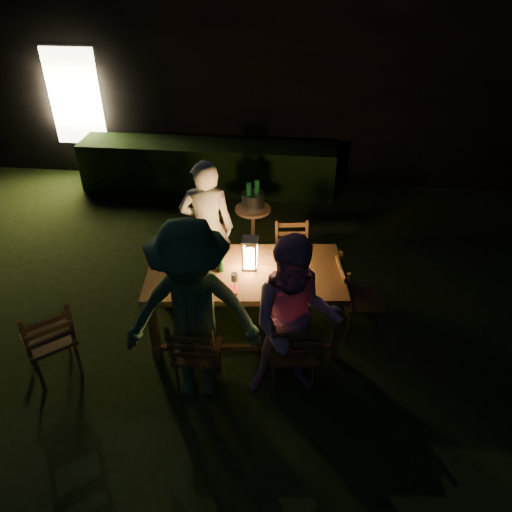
# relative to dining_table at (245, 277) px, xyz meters

# --- Properties ---
(garden_envelope) EXTENTS (40.00, 40.00, 3.20)m
(garden_envelope) POSITION_rel_dining_table_xyz_m (-0.59, 5.89, 0.83)
(garden_envelope) COLOR black
(garden_envelope) RESTS_ON ground
(dining_table) EXTENTS (2.11, 1.22, 0.84)m
(dining_table) POSITION_rel_dining_table_xyz_m (0.00, 0.00, 0.00)
(dining_table) COLOR #53371B
(dining_table) RESTS_ON ground
(chair_near_left) EXTENTS (0.42, 0.46, 0.95)m
(chair_near_left) POSITION_rel_dining_table_xyz_m (-0.36, -0.82, -0.47)
(chair_near_left) COLOR #53371B
(chair_near_left) RESTS_ON ground
(chair_near_right) EXTENTS (0.51, 0.54, 1.00)m
(chair_near_right) POSITION_rel_dining_table_xyz_m (0.54, -0.71, -0.45)
(chair_near_right) COLOR #53371B
(chair_near_right) RESTS_ON ground
(chair_far_left) EXTENTS (0.51, 0.54, 1.01)m
(chair_far_left) POSITION_rel_dining_table_xyz_m (-0.54, 0.71, -0.45)
(chair_far_left) COLOR #53371B
(chair_far_left) RESTS_ON ground
(chair_far_right) EXTENTS (0.46, 0.48, 0.89)m
(chair_far_right) POSITION_rel_dining_table_xyz_m (0.46, 0.83, -0.48)
(chair_far_right) COLOR #53371B
(chair_far_right) RESTS_ON ground
(chair_end) EXTENTS (0.54, 0.51, 0.98)m
(chair_end) POSITION_rel_dining_table_xyz_m (1.22, 0.14, -0.46)
(chair_end) COLOR #53371B
(chair_end) RESTS_ON ground
(chair_spare) EXTENTS (0.65, 0.65, 1.00)m
(chair_spare) POSITION_rel_dining_table_xyz_m (-1.81, -0.83, -0.45)
(chair_spare) COLOR #53371B
(chair_spare) RESTS_ON ground
(person_house_side) EXTENTS (0.66, 0.47, 1.70)m
(person_house_side) POSITION_rel_dining_table_xyz_m (-0.54, 0.76, 0.10)
(person_house_side) COLOR white
(person_house_side) RESTS_ON ground
(person_opp_right) EXTENTS (0.91, 0.74, 1.72)m
(person_opp_right) POSITION_rel_dining_table_xyz_m (0.54, -0.76, 0.11)
(person_opp_right) COLOR #CB8BB5
(person_opp_right) RESTS_ON ground
(person_opp_left) EXTENTS (1.29, 0.83, 1.88)m
(person_opp_left) POSITION_rel_dining_table_xyz_m (-0.35, -0.87, 0.19)
(person_opp_left) COLOR #2F5F3A
(person_opp_left) RESTS_ON ground
(lantern) EXTENTS (0.16, 0.16, 0.35)m
(lantern) POSITION_rel_dining_table_xyz_m (0.04, 0.06, 0.24)
(lantern) COLOR white
(lantern) RESTS_ON dining_table
(plate_far_left) EXTENTS (0.25, 0.25, 0.01)m
(plate_far_left) POSITION_rel_dining_table_xyz_m (-0.57, 0.16, 0.09)
(plate_far_left) COLOR white
(plate_far_left) RESTS_ON dining_table
(plate_near_left) EXTENTS (0.25, 0.25, 0.01)m
(plate_near_left) POSITION_rel_dining_table_xyz_m (-0.52, -0.28, 0.09)
(plate_near_left) COLOR white
(plate_near_left) RESTS_ON dining_table
(plate_far_right) EXTENTS (0.25, 0.25, 0.01)m
(plate_far_right) POSITION_rel_dining_table_xyz_m (0.42, 0.27, 0.09)
(plate_far_right) COLOR white
(plate_far_right) RESTS_ON dining_table
(plate_near_right) EXTENTS (0.25, 0.25, 0.01)m
(plate_near_right) POSITION_rel_dining_table_xyz_m (0.47, -0.17, 0.09)
(plate_near_right) COLOR white
(plate_near_right) RESTS_ON dining_table
(wineglass_a) EXTENTS (0.06, 0.06, 0.18)m
(wineglass_a) POSITION_rel_dining_table_xyz_m (-0.33, 0.24, 0.17)
(wineglass_a) COLOR #59070F
(wineglass_a) RESTS_ON dining_table
(wineglass_b) EXTENTS (0.06, 0.06, 0.18)m
(wineglass_b) POSITION_rel_dining_table_xyz_m (-0.70, -0.20, 0.17)
(wineglass_b) COLOR #59070F
(wineglass_b) RESTS_ON dining_table
(wineglass_c) EXTENTS (0.06, 0.06, 0.18)m
(wineglass_c) POSITION_rel_dining_table_xyz_m (0.33, -0.24, 0.17)
(wineglass_c) COLOR #59070F
(wineglass_c) RESTS_ON dining_table
(wineglass_d) EXTENTS (0.06, 0.06, 0.18)m
(wineglass_d) POSITION_rel_dining_table_xyz_m (0.60, 0.25, 0.17)
(wineglass_d) COLOR #59070F
(wineglass_d) RESTS_ON dining_table
(wineglass_e) EXTENTS (0.06, 0.06, 0.18)m
(wineglass_e) POSITION_rel_dining_table_xyz_m (-0.06, -0.31, 0.17)
(wineglass_e) COLOR silver
(wineglass_e) RESTS_ON dining_table
(bottle_table) EXTENTS (0.07, 0.07, 0.28)m
(bottle_table) POSITION_rel_dining_table_xyz_m (-0.25, -0.03, 0.22)
(bottle_table) COLOR #0F471E
(bottle_table) RESTS_ON dining_table
(napkin_left) EXTENTS (0.18, 0.14, 0.01)m
(napkin_left) POSITION_rel_dining_table_xyz_m (-0.11, -0.34, 0.09)
(napkin_left) COLOR red
(napkin_left) RESTS_ON dining_table
(napkin_right) EXTENTS (0.18, 0.14, 0.01)m
(napkin_right) POSITION_rel_dining_table_xyz_m (0.58, -0.24, 0.09)
(napkin_right) COLOR red
(napkin_right) RESTS_ON dining_table
(phone) EXTENTS (0.14, 0.07, 0.01)m
(phone) POSITION_rel_dining_table_xyz_m (-0.58, -0.37, 0.09)
(phone) COLOR black
(phone) RESTS_ON dining_table
(side_table) EXTENTS (0.47, 0.47, 0.64)m
(side_table) POSITION_rel_dining_table_xyz_m (-0.11, 1.70, -0.19)
(side_table) COLOR #896344
(side_table) RESTS_ON ground
(ice_bucket) EXTENTS (0.30, 0.30, 0.22)m
(ice_bucket) POSITION_rel_dining_table_xyz_m (-0.11, 1.70, -0.00)
(ice_bucket) COLOR #A5A8AD
(ice_bucket) RESTS_ON side_table
(bottle_bucket_a) EXTENTS (0.07, 0.07, 0.32)m
(bottle_bucket_a) POSITION_rel_dining_table_xyz_m (-0.16, 1.66, 0.05)
(bottle_bucket_a) COLOR #0F471E
(bottle_bucket_a) RESTS_ON side_table
(bottle_bucket_b) EXTENTS (0.07, 0.07, 0.32)m
(bottle_bucket_b) POSITION_rel_dining_table_xyz_m (-0.06, 1.74, 0.05)
(bottle_bucket_b) COLOR #0F471E
(bottle_bucket_b) RESTS_ON side_table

